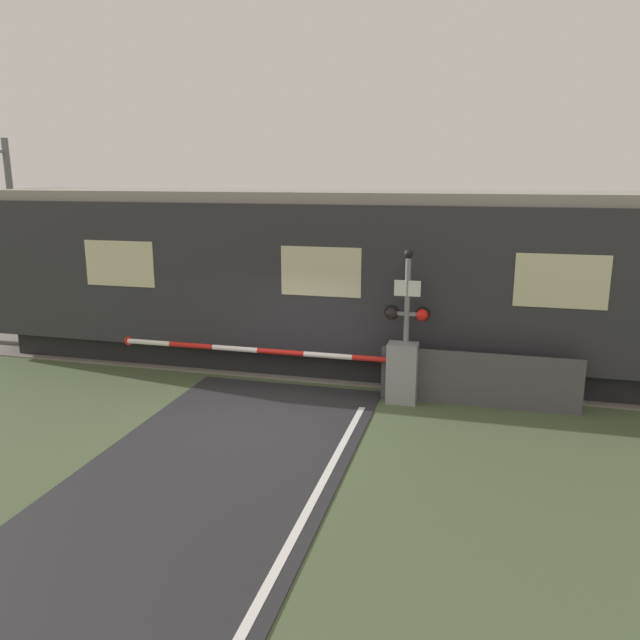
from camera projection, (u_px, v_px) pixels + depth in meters
ground_plane at (260, 418)px, 11.82m from camera, size 80.00×80.00×0.00m
track_bed at (314, 360)px, 15.45m from camera, size 36.00×3.20×0.13m
train at (338, 278)px, 14.82m from camera, size 17.51×3.20×4.14m
crossing_barrier at (374, 368)px, 12.67m from camera, size 6.56×0.44×1.23m
signal_post at (407, 316)px, 12.43m from camera, size 0.92×0.26×3.09m
catenary_pole at (13, 228)px, 18.94m from camera, size 0.20×1.90×5.55m
roadside_fence at (479, 380)px, 12.33m from camera, size 3.89×0.06×1.10m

